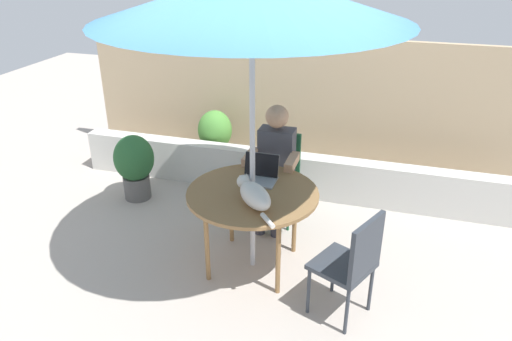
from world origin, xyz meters
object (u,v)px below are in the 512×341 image
at_px(patio_table, 253,198).
at_px(person_seated, 275,161).
at_px(potted_plant_near_fence, 134,164).
at_px(chair_occupied, 278,170).
at_px(laptop, 260,173).
at_px(cat, 254,195).
at_px(chair_empty, 353,260).
at_px(potted_plant_by_chair, 215,137).

height_order(patio_table, person_seated, person_seated).
bearing_deg(potted_plant_near_fence, chair_occupied, 2.65).
bearing_deg(laptop, person_seated, 89.30).
height_order(patio_table, laptop, laptop).
relative_size(patio_table, cat, 2.07).
xyz_separation_m(chair_occupied, potted_plant_near_fence, (-1.59, -0.07, -0.11)).
distance_m(chair_empty, potted_plant_by_chair, 2.89).
bearing_deg(potted_plant_by_chair, patio_table, -60.03).
xyz_separation_m(chair_occupied, cat, (0.07, -1.08, 0.29)).
relative_size(person_seated, cat, 2.31).
height_order(patio_table, cat, cat).
distance_m(patio_table, cat, 0.24).
bearing_deg(person_seated, patio_table, -90.00).
height_order(patio_table, chair_empty, chair_empty).
bearing_deg(laptop, chair_occupied, 89.47).
bearing_deg(chair_empty, potted_plant_near_fence, 153.52).
bearing_deg(cat, chair_empty, -15.61).
height_order(chair_occupied, person_seated, person_seated).
height_order(potted_plant_near_fence, potted_plant_by_chair, potted_plant_by_chair).
bearing_deg(cat, potted_plant_by_chair, 119.04).
xyz_separation_m(patio_table, cat, (0.07, -0.19, 0.14)).
bearing_deg(chair_empty, person_seated, 127.64).
relative_size(chair_empty, potted_plant_by_chair, 1.17).
distance_m(person_seated, laptop, 0.50).
xyz_separation_m(chair_empty, laptop, (-0.89, 0.66, 0.27)).
distance_m(potted_plant_near_fence, potted_plant_by_chair, 1.10).
bearing_deg(potted_plant_near_fence, laptop, -19.93).
bearing_deg(cat, potted_plant_near_fence, 148.76).
distance_m(patio_table, chair_empty, 0.99).
relative_size(chair_occupied, laptop, 2.97).
height_order(chair_occupied, potted_plant_by_chair, chair_occupied).
bearing_deg(potted_plant_by_chair, chair_empty, -48.82).
xyz_separation_m(chair_empty, potted_plant_near_fence, (-2.48, 1.24, -0.11)).
bearing_deg(person_seated, laptop, -90.70).
bearing_deg(chair_occupied, potted_plant_by_chair, 139.54).
relative_size(chair_occupied, person_seated, 0.72).
height_order(chair_empty, potted_plant_by_chair, chair_empty).
relative_size(potted_plant_near_fence, potted_plant_by_chair, 0.96).
bearing_deg(chair_occupied, chair_empty, -55.85).
bearing_deg(potted_plant_by_chair, chair_occupied, -40.46).
bearing_deg(cat, laptop, 99.62).
bearing_deg(chair_occupied, potted_plant_near_fence, -177.35).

